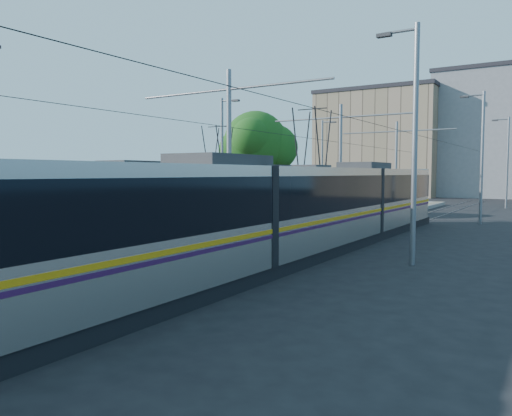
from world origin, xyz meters
The scene contains 12 objects.
ground centered at (0.00, 0.00, 0.00)m, with size 160.00×160.00×0.00m, color black.
platform centered at (0.00, 17.00, 0.15)m, with size 4.00×50.00×0.30m, color gray.
tactile_strip_left centered at (-1.45, 17.00, 0.30)m, with size 0.70×50.00×0.01m, color gray.
tactile_strip_right centered at (1.45, 17.00, 0.30)m, with size 0.70×50.00×0.01m, color gray.
rails centered at (0.00, 17.00, 0.02)m, with size 8.71×70.00×0.03m.
tram_left centered at (-3.60, 12.14, 1.71)m, with size 2.43×28.86×5.50m.
tram_right centered at (3.60, 8.30, 1.86)m, with size 2.43×29.61×5.50m.
catenary centered at (0.00, 14.15, 4.52)m, with size 9.20×70.00×7.00m.
street_lamps centered at (0.00, 21.00, 4.18)m, with size 15.18×38.22×8.00m.
shelter centered at (1.04, 15.21, 1.62)m, with size 0.94×1.27×2.52m.
tree centered at (-7.39, 22.75, 5.18)m, with size 5.27×4.87×7.66m.
building_left centered at (-10.00, 60.00, 7.22)m, with size 16.32×12.24×14.42m.
Camera 1 is at (11.75, -8.94, 3.09)m, focal length 35.00 mm.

